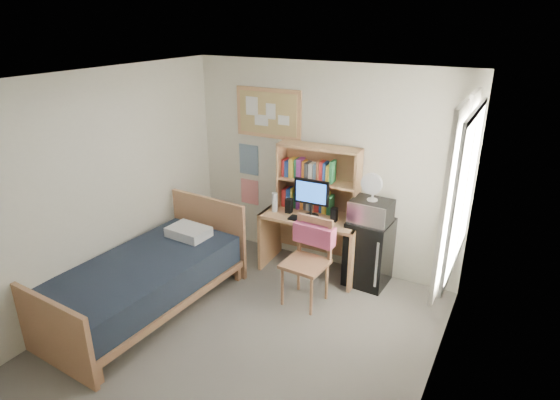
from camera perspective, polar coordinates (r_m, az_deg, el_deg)
The scene contains 26 objects.
floor at distance 4.93m, azimuth -5.64°, elevation -17.58°, with size 3.60×4.20×0.02m, color gray.
ceiling at distance 3.86m, azimuth -7.09°, elevation 14.04°, with size 3.60×4.20×0.02m, color silver.
wall_back at distance 5.95m, azimuth 5.25°, elevation 3.95°, with size 3.60×0.04×2.60m, color white.
wall_front at distance 3.03m, azimuth -30.59°, elevation -18.32°, with size 3.60×0.04×2.60m, color white.
wall_left at distance 5.40m, azimuth -22.24°, elevation 0.49°, with size 0.04×4.20×2.60m, color white.
wall_right at distance 3.62m, azimuth 18.25°, elevation -9.38°, with size 0.04×4.20×2.60m, color white.
window_unit at distance 4.59m, azimuth 21.06°, elevation 1.08°, with size 0.10×1.40×1.70m, color white.
curtain_left at distance 4.22m, azimuth 19.83°, elevation -0.52°, with size 0.04×0.55×1.70m, color silver.
curtain_right at distance 4.97m, azimuth 21.43°, elevation 2.56°, with size 0.04×0.55×1.70m, color silver.
bulletin_board at distance 6.12m, azimuth -1.42°, elevation 10.53°, with size 0.94×0.03×0.64m, color tan.
poster_wave at distance 6.44m, azimuth -3.82°, elevation 4.93°, with size 0.30×0.01×0.42m, color #225688.
poster_japan at distance 6.59m, azimuth -3.72°, elevation 1.02°, with size 0.28×0.01×0.36m, color red.
desk at distance 6.00m, azimuth 3.91°, elevation -5.25°, with size 1.25×0.62×0.78m, color tan.
desk_chair at distance 5.30m, azimuth 3.08°, elevation -7.69°, with size 0.51×0.51×1.01m, color #B27C54.
mini_fridge at distance 5.82m, azimuth 10.76°, elevation -6.24°, with size 0.49×0.49×0.83m, color black.
bed at distance 5.48m, azimuth -16.15°, elevation -10.02°, with size 1.09×2.18×0.60m, color black.
hutch at distance 5.81m, azimuth 4.68°, elevation 2.54°, with size 1.04×0.26×0.85m, color tan.
monitor at distance 5.69m, azimuth 3.84°, elevation 0.10°, with size 0.44×0.03×0.47m, color black.
keyboard at distance 5.66m, azimuth 3.24°, elevation -2.47°, with size 0.44×0.14×0.02m, color black.
speaker_left at distance 5.86m, azimuth 1.10°, elevation -0.71°, with size 0.08×0.08×0.19m, color black.
speaker_right at distance 5.65m, azimuth 6.61°, elevation -1.78°, with size 0.07×0.07×0.17m, color black.
water_bottle at distance 5.89m, azimuth -0.66°, elevation -0.28°, with size 0.07×0.07×0.25m, color silver.
hoodie at distance 5.33m, azimuth 4.20°, elevation -4.18°, with size 0.48×0.15×0.23m, color #D25079.
microwave at distance 5.57m, azimuth 11.08°, elevation -1.32°, with size 0.46×0.35×0.27m, color silver.
desk_fan at distance 5.46m, azimuth 11.29°, elevation 1.46°, with size 0.25×0.25×0.31m, color silver.
pillow at distance 5.76m, azimuth -11.07°, elevation -3.83°, with size 0.48×0.34×0.12m, color silver.
Camera 1 is at (2.22, -3.11, 3.10)m, focal length 30.00 mm.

